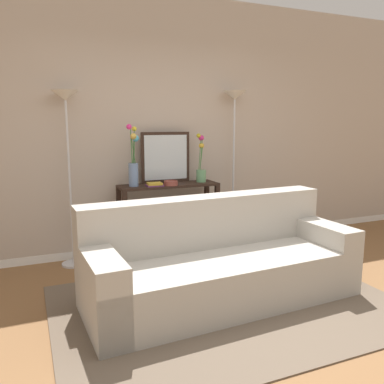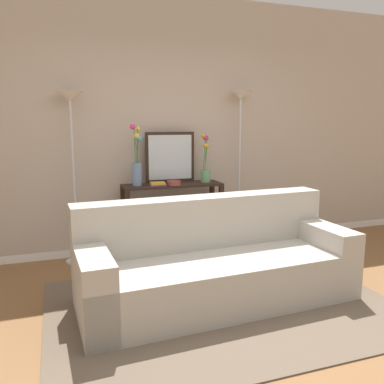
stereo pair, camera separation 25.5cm
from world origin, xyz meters
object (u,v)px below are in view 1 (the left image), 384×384
at_px(floor_lamp_left, 67,130).
at_px(fruit_bowl, 171,183).
at_px(vase_tall_flowers, 133,164).
at_px(book_row_under_console, 143,253).
at_px(console_table, 169,207).
at_px(book_stack, 155,184).
at_px(wall_mirror, 166,157).
at_px(floor_lamp_right, 234,125).
at_px(couch, 220,264).
at_px(vase_short_flowers, 201,166).

xyz_separation_m(floor_lamp_left, fruit_bowl, (1.07, -0.18, -0.59)).
relative_size(vase_tall_flowers, book_row_under_console, 2.20).
xyz_separation_m(console_table, book_stack, (-0.20, -0.09, 0.29)).
bearing_deg(fruit_bowl, wall_mirror, 83.73).
bearing_deg(wall_mirror, floor_lamp_right, -4.19).
xyz_separation_m(couch, console_table, (-0.01, 1.30, 0.25)).
bearing_deg(console_table, vase_short_flowers, 2.02).
xyz_separation_m(floor_lamp_right, vase_tall_flowers, (-1.29, -0.08, -0.41)).
xyz_separation_m(vase_short_flowers, fruit_bowl, (-0.42, -0.12, -0.16)).
relative_size(floor_lamp_left, vase_tall_flowers, 2.74).
height_order(console_table, book_row_under_console, console_table).
distance_m(wall_mirror, vase_short_flowers, 0.43).
distance_m(floor_lamp_right, fruit_bowl, 1.11).
xyz_separation_m(fruit_bowl, book_stack, (-0.19, 0.01, -0.01)).
relative_size(floor_lamp_left, floor_lamp_right, 0.97).
bearing_deg(vase_short_flowers, book_stack, -170.26).
xyz_separation_m(floor_lamp_right, book_stack, (-1.08, -0.17, -0.64)).
relative_size(wall_mirror, vase_tall_flowers, 0.87).
xyz_separation_m(floor_lamp_left, vase_short_flowers, (1.49, -0.06, -0.44)).
distance_m(console_table, floor_lamp_right, 1.29).
relative_size(console_table, fruit_bowl, 7.36).
bearing_deg(floor_lamp_right, floor_lamp_left, 180.00).
bearing_deg(wall_mirror, vase_tall_flowers, -161.08).
bearing_deg(floor_lamp_right, vase_short_flowers, -172.50).
relative_size(couch, floor_lamp_right, 1.25).
distance_m(vase_short_flowers, book_row_under_console, 1.22).
distance_m(floor_lamp_left, book_row_under_console, 1.60).
bearing_deg(couch, book_row_under_console, 103.95).
bearing_deg(fruit_bowl, book_row_under_console, 161.57).
height_order(floor_lamp_left, book_row_under_console, floor_lamp_left).
bearing_deg(wall_mirror, fruit_bowl, -96.27).
relative_size(couch, vase_short_flowers, 4.19).
bearing_deg(floor_lamp_right, console_table, -175.05).
bearing_deg(vase_tall_flowers, fruit_bowl, -13.65).
height_order(floor_lamp_right, vase_short_flowers, floor_lamp_right).
distance_m(floor_lamp_left, vase_short_flowers, 1.56).
bearing_deg(wall_mirror, console_table, -96.58).
bearing_deg(fruit_bowl, floor_lamp_left, 170.53).
relative_size(vase_tall_flowers, fruit_bowl, 4.35).
relative_size(couch, book_row_under_console, 7.72).
relative_size(wall_mirror, vase_short_flowers, 1.04).
distance_m(wall_mirror, fruit_bowl, 0.36).
distance_m(vase_short_flowers, book_stack, 0.64).
bearing_deg(floor_lamp_left, vase_short_flowers, -2.37).
bearing_deg(book_stack, floor_lamp_left, 169.30).
distance_m(vase_tall_flowers, book_stack, 0.32).
relative_size(wall_mirror, book_row_under_console, 1.91).
xyz_separation_m(wall_mirror, book_row_under_console, (-0.33, -0.14, -1.08)).
distance_m(couch, floor_lamp_right, 2.02).
bearing_deg(couch, vase_short_flowers, 72.83).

